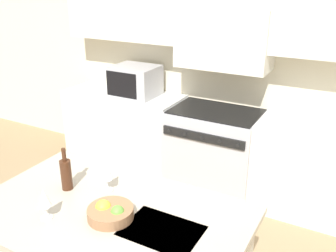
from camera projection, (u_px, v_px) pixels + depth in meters
The scene contains 8 objects.
back_cabinetry at pixel (229, 41), 3.90m from camera, with size 10.00×0.46×2.70m.
back_counter at pixel (215, 149), 4.13m from camera, with size 3.85×0.62×0.93m.
range_stove at pixel (214, 150), 4.11m from camera, with size 0.96×0.70×0.92m.
microwave at pixel (135, 81), 4.34m from camera, with size 0.51×0.44×0.35m.
wine_bottle at pixel (66, 174), 2.48m from camera, with size 0.07×0.07×0.30m.
wine_glass_near at pixel (44, 199), 2.17m from camera, with size 0.08×0.08×0.20m.
wine_glass_far at pixel (107, 172), 2.45m from camera, with size 0.08×0.08×0.20m.
fruit_bowl at pixel (110, 212), 2.21m from camera, with size 0.27×0.27×0.10m.
Camera 1 is at (1.33, -1.62, 2.25)m, focal length 40.00 mm.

